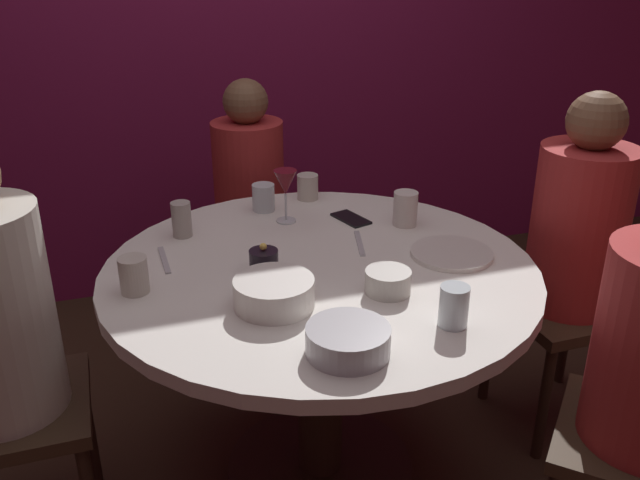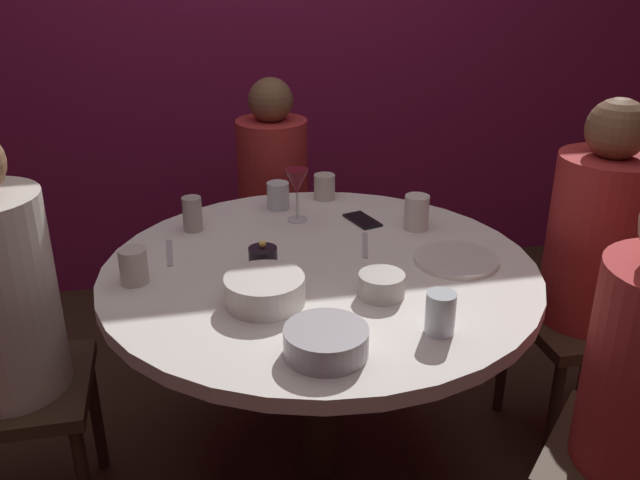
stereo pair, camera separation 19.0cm
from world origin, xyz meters
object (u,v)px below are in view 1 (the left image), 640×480
object	(u,v)px
dinner_plate	(452,253)
cell_phone	(351,219)
seated_diner_back	(249,186)
cup_center_front	(405,209)
cup_by_right_diner	(263,197)
bowl_salad_center	(388,281)
cup_near_candle	(134,275)
wine_glass	(284,185)
bowl_small_white	(274,293)
bowl_serving_large	(348,340)
cup_far_edge	(182,219)
seated_diner_right	(578,233)
dining_table	(320,317)
candle_holder	(264,261)
cup_by_left_diner	(308,187)
cup_beside_wine	(454,306)

from	to	relation	value
dinner_plate	cell_phone	xyz separation A→B (m)	(-0.18, 0.35, -0.00)
cell_phone	seated_diner_back	bearing A→B (deg)	-86.89
cup_center_front	cup_by_right_diner	bearing A→B (deg)	145.90
bowl_salad_center	cup_near_candle	xyz separation A→B (m)	(-0.63, 0.21, 0.02)
wine_glass	bowl_small_white	xyz separation A→B (m)	(-0.18, -0.53, -0.09)
dinner_plate	bowl_salad_center	distance (m)	0.31
wine_glass	dinner_plate	size ratio (longest dim) A/B	0.73
dinner_plate	cup_near_candle	distance (m)	0.90
bowl_serving_large	cup_far_edge	world-z (taller)	cup_far_edge
seated_diner_right	cup_by_right_diner	xyz separation A→B (m)	(-0.92, 0.47, 0.06)
seated_diner_back	bowl_salad_center	world-z (taller)	seated_diner_back
dining_table	cell_phone	xyz separation A→B (m)	(0.21, 0.30, 0.17)
seated_diner_right	bowl_serving_large	xyz separation A→B (m)	(-0.96, -0.44, 0.05)
candle_holder	dinner_plate	world-z (taller)	candle_holder
candle_holder	wine_glass	bearing A→B (deg)	65.01
dinner_plate	seated_diner_right	bearing A→B (deg)	6.80
dining_table	bowl_salad_center	xyz separation A→B (m)	(0.12, -0.21, 0.20)
cell_phone	seated_diner_right	bearing A→B (deg)	140.30
wine_glass	cup_by_left_diner	distance (m)	0.24
bowl_serving_large	candle_holder	bearing A→B (deg)	99.74
wine_glass	bowl_salad_center	size ratio (longest dim) A/B	1.45
bowl_serving_large	dinner_plate	bearing A→B (deg)	39.18
wine_glass	seated_diner_back	bearing A→B (deg)	89.66
bowl_small_white	dinner_plate	bearing A→B (deg)	12.16
cup_far_edge	bowl_serving_large	bearing A→B (deg)	-71.83
bowl_small_white	cup_by_right_diner	bearing A→B (deg)	78.00
bowl_small_white	cup_near_candle	world-z (taller)	cup_near_candle
seated_diner_back	cup_far_edge	xyz separation A→B (m)	(-0.34, -0.55, 0.11)
dining_table	cup_beside_wine	world-z (taller)	cup_beside_wine
bowl_small_white	cup_far_edge	bearing A→B (deg)	106.66
dining_table	seated_diner_back	size ratio (longest dim) A/B	1.11
bowl_small_white	cup_by_left_diner	world-z (taller)	cup_by_left_diner
cup_by_right_diner	candle_holder	bearing A→B (deg)	-104.17
bowl_serving_large	cup_near_candle	distance (m)	0.62
seated_diner_back	seated_diner_right	bearing A→B (deg)	44.57
seated_diner_back	bowl_serving_large	bearing A→B (deg)	-3.54
cup_by_left_diner	cup_center_front	size ratio (longest dim) A/B	0.80
bowl_salad_center	cup_beside_wine	xyz separation A→B (m)	(0.08, -0.20, 0.02)
bowl_serving_large	cup_by_right_diner	size ratio (longest dim) A/B	2.09
seated_diner_back	wine_glass	world-z (taller)	seated_diner_back
cup_beside_wine	cell_phone	bearing A→B (deg)	89.31
candle_holder	cell_phone	bearing A→B (deg)	37.68
seated_diner_back	bowl_small_white	distance (m)	1.09
bowl_serving_large	cup_far_edge	size ratio (longest dim) A/B	1.73
seated_diner_right	cup_by_left_diner	bearing A→B (deg)	-35.38
dining_table	cup_by_left_diner	size ratio (longest dim) A/B	13.85
cup_by_right_diner	cup_center_front	size ratio (longest dim) A/B	0.83
seated_diner_right	cell_phone	size ratio (longest dim) A/B	8.46
cup_by_left_diner	candle_holder	bearing A→B (deg)	-119.38
cell_phone	bowl_serving_large	size ratio (longest dim) A/B	0.73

